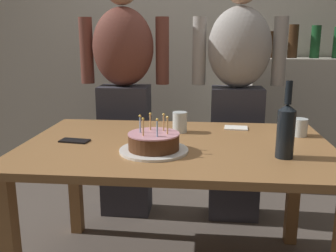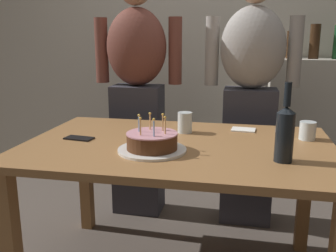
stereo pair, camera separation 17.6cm
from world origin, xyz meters
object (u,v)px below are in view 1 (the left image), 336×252
(person_man_bearded, at_px, (124,93))
(wine_bottle, at_px, (286,129))
(cell_phone, at_px, (75,141))
(napkin_stack, at_px, (236,128))
(water_glass_far, at_px, (179,122))
(water_glass_near, at_px, (299,127))
(birthday_cake, at_px, (154,143))
(person_woman_cardigan, at_px, (237,94))

(person_man_bearded, bearing_deg, wine_bottle, 134.28)
(cell_phone, height_order, napkin_stack, same)
(water_glass_far, bearing_deg, water_glass_near, -1.50)
(birthday_cake, distance_m, person_man_bearded, 0.95)
(birthday_cake, distance_m, wine_bottle, 0.58)
(napkin_stack, relative_size, person_man_bearded, 0.08)
(water_glass_near, bearing_deg, cell_phone, -168.96)
(water_glass_near, relative_size, wine_bottle, 0.28)
(cell_phone, bearing_deg, person_man_bearded, 91.03)
(water_glass_near, distance_m, person_man_bearded, 1.18)
(cell_phone, bearing_deg, water_glass_far, 33.32)
(cell_phone, xyz_separation_m, person_woman_cardigan, (0.86, 0.76, 0.13))
(person_man_bearded, bearing_deg, water_glass_far, 128.19)
(napkin_stack, distance_m, person_man_bearded, 0.85)
(cell_phone, relative_size, person_woman_cardigan, 0.09)
(napkin_stack, distance_m, person_woman_cardigan, 0.43)
(person_woman_cardigan, bearing_deg, cell_phone, 41.60)
(water_glass_far, height_order, cell_phone, water_glass_far)
(cell_phone, relative_size, person_man_bearded, 0.09)
(water_glass_far, xyz_separation_m, person_woman_cardigan, (0.35, 0.52, 0.08))
(birthday_cake, relative_size, wine_bottle, 0.94)
(water_glass_far, distance_m, person_woman_cardigan, 0.64)
(wine_bottle, bearing_deg, person_man_bearded, 134.28)
(water_glass_near, height_order, water_glass_far, water_glass_far)
(water_glass_far, bearing_deg, person_woman_cardigan, 55.91)
(birthday_cake, relative_size, water_glass_near, 3.41)
(cell_phone, bearing_deg, person_woman_cardigan, 49.57)
(napkin_stack, bearing_deg, birthday_cake, -130.47)
(water_glass_near, bearing_deg, birthday_cake, -154.26)
(water_glass_near, relative_size, napkin_stack, 0.71)
(napkin_stack, xyz_separation_m, person_man_bearded, (-0.73, 0.41, 0.13))
(wine_bottle, height_order, napkin_stack, wine_bottle)
(person_man_bearded, bearing_deg, napkin_stack, 150.47)
(water_glass_near, distance_m, napkin_stack, 0.34)
(person_man_bearded, relative_size, person_woman_cardigan, 1.00)
(cell_phone, relative_size, napkin_stack, 1.11)
(napkin_stack, bearing_deg, person_man_bearded, 150.47)
(person_woman_cardigan, bearing_deg, person_man_bearded, 0.00)
(wine_bottle, bearing_deg, napkin_stack, 108.22)
(person_woman_cardigan, bearing_deg, wine_bottle, 98.03)
(birthday_cake, distance_m, water_glass_far, 0.38)
(water_glass_far, distance_m, napkin_stack, 0.34)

